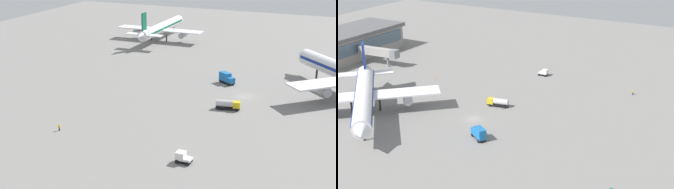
# 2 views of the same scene
# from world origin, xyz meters

# --- Properties ---
(ground) EXTENTS (288.00, 288.00, 0.00)m
(ground) POSITION_xyz_m (0.00, 0.00, 0.00)
(ground) COLOR gray
(airplane_at_gate) EXTENTS (46.47, 37.15, 14.17)m
(airplane_at_gate) POSITION_xyz_m (57.53, 51.07, 5.15)
(airplane_at_gate) COLOR white
(airplane_at_gate) RESTS_ON ground
(catering_truck) EXTENTS (4.71, 5.71, 3.30)m
(catering_truck) POSITION_xyz_m (9.86, 8.17, 1.70)
(catering_truck) COLOR black
(catering_truck) RESTS_ON ground
(fuel_truck) EXTENTS (3.11, 6.54, 2.50)m
(fuel_truck) POSITION_xyz_m (-11.55, 1.46, 1.39)
(fuel_truck) COLOR black
(fuel_truck) RESTS_ON ground
(baggage_tug) EXTENTS (2.31, 3.27, 2.30)m
(baggage_tug) POSITION_xyz_m (-44.17, 1.36, 1.16)
(baggage_tug) COLOR black
(baggage_tug) RESTS_ON ground
(ground_crew_worker) EXTENTS (0.54, 0.49, 1.67)m
(ground_crew_worker) POSITION_xyz_m (-40.55, 33.89, 0.85)
(ground_crew_worker) COLOR #1E2338
(ground_crew_worker) RESTS_ON ground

